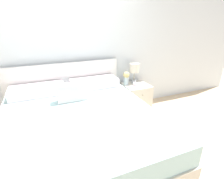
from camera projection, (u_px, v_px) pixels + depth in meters
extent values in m
plane|color=#CCB28E|center=(69.00, 116.00, 3.23)|extent=(12.00, 12.00, 0.00)
cube|color=white|center=(61.00, 43.00, 2.81)|extent=(8.00, 0.06, 2.60)
cube|color=beige|center=(81.00, 141.00, 2.27)|extent=(1.84, 2.08, 0.36)
cube|color=silver|center=(79.00, 121.00, 2.16)|extent=(1.80, 2.04, 0.24)
cube|color=white|center=(66.00, 91.00, 3.02)|extent=(1.88, 0.05, 0.99)
cube|color=white|center=(38.00, 90.00, 2.61)|extent=(0.77, 0.36, 0.14)
cube|color=white|center=(94.00, 83.00, 2.92)|extent=(0.77, 0.36, 0.14)
cube|color=white|center=(72.00, 92.00, 2.40)|extent=(0.40, 0.14, 0.24)
cube|color=silver|center=(136.00, 97.00, 3.37)|extent=(0.46, 0.46, 0.52)
sphere|color=#B2AD93|center=(143.00, 95.00, 3.11)|extent=(0.02, 0.02, 0.02)
cylinder|color=#A8B2BC|center=(134.00, 82.00, 3.36)|extent=(0.09, 0.09, 0.06)
cylinder|color=#B7B29E|center=(134.00, 76.00, 3.32)|extent=(0.02, 0.02, 0.16)
cylinder|color=silver|center=(134.00, 68.00, 3.26)|extent=(0.18, 0.18, 0.17)
cylinder|color=silver|center=(126.00, 81.00, 3.25)|extent=(0.09, 0.09, 0.15)
sphere|color=#E5D17F|center=(126.00, 75.00, 3.21)|extent=(0.12, 0.12, 0.12)
sphere|color=#609356|center=(128.00, 76.00, 3.23)|extent=(0.05, 0.05, 0.05)
cylinder|color=white|center=(135.00, 86.00, 3.21)|extent=(0.12, 0.12, 0.01)
cylinder|color=white|center=(135.00, 84.00, 3.20)|extent=(0.08, 0.08, 0.06)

